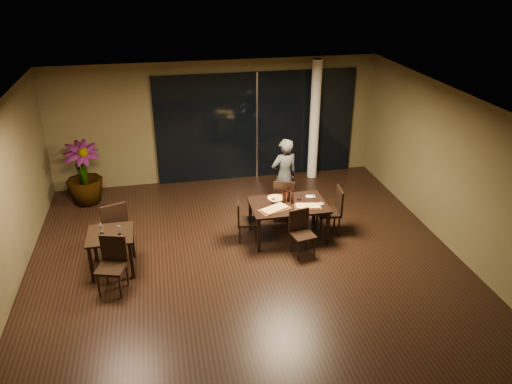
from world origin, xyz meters
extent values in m
plane|color=black|center=(0.00, 0.00, 0.00)|extent=(8.00, 8.00, 0.00)
cube|color=brown|center=(0.00, 4.05, 1.50)|extent=(8.00, 0.10, 3.00)
cube|color=brown|center=(0.00, -4.05, 1.50)|extent=(8.00, 0.10, 3.00)
cube|color=brown|center=(4.05, 0.00, 1.50)|extent=(0.10, 8.00, 3.00)
cube|color=silver|center=(0.00, 0.00, 3.02)|extent=(8.00, 8.00, 0.04)
cube|color=black|center=(1.00, 3.96, 1.35)|extent=(5.00, 0.06, 2.70)
cylinder|color=white|center=(2.40, 3.65, 1.50)|extent=(0.24, 0.24, 3.00)
cube|color=black|center=(1.00, 0.80, 0.73)|extent=(1.50, 1.00, 0.04)
cube|color=black|center=(0.31, 0.36, 0.35)|extent=(0.06, 0.06, 0.71)
cube|color=black|center=(1.69, 0.36, 0.35)|extent=(0.06, 0.06, 0.71)
cube|color=black|center=(0.31, 1.24, 0.35)|extent=(0.06, 0.06, 0.71)
cube|color=black|center=(1.69, 1.24, 0.35)|extent=(0.06, 0.06, 0.71)
cube|color=black|center=(-2.40, 0.30, 0.73)|extent=(0.80, 0.80, 0.04)
cube|color=black|center=(-2.74, -0.04, 0.35)|extent=(0.06, 0.06, 0.71)
cube|color=black|center=(-2.06, -0.04, 0.35)|extent=(0.06, 0.06, 0.71)
cube|color=black|center=(-2.74, 0.64, 0.35)|extent=(0.06, 0.06, 0.71)
cube|color=black|center=(-2.06, 0.64, 0.35)|extent=(0.06, 0.06, 0.71)
cube|color=black|center=(1.11, 1.56, 0.46)|extent=(0.55, 0.55, 0.05)
cylinder|color=black|center=(1.33, 1.69, 0.23)|extent=(0.04, 0.04, 0.46)
cylinder|color=black|center=(0.98, 1.78, 0.23)|extent=(0.04, 0.04, 0.46)
cylinder|color=black|center=(1.24, 1.33, 0.23)|extent=(0.04, 0.04, 0.46)
cylinder|color=black|center=(0.88, 1.43, 0.23)|extent=(0.04, 0.04, 0.46)
cube|color=black|center=(1.05, 1.36, 0.72)|extent=(0.45, 0.16, 0.51)
cube|color=black|center=(1.11, 0.10, 0.42)|extent=(0.48, 0.48, 0.05)
cylinder|color=black|center=(0.97, -0.09, 0.21)|extent=(0.03, 0.03, 0.42)
cylinder|color=black|center=(1.30, -0.03, 0.21)|extent=(0.03, 0.03, 0.42)
cylinder|color=black|center=(0.91, 0.24, 0.21)|extent=(0.03, 0.03, 0.42)
cylinder|color=black|center=(1.24, 0.30, 0.21)|extent=(0.03, 0.03, 0.42)
cube|color=black|center=(1.07, 0.29, 0.65)|extent=(0.41, 0.12, 0.47)
cube|color=black|center=(0.18, 0.85, 0.41)|extent=(0.45, 0.45, 0.05)
cylinder|color=black|center=(0.32, 0.66, 0.20)|extent=(0.03, 0.03, 0.41)
cylinder|color=black|center=(0.37, 0.98, 0.20)|extent=(0.03, 0.03, 0.41)
cylinder|color=black|center=(0.00, 0.71, 0.20)|extent=(0.03, 0.03, 0.41)
cylinder|color=black|center=(0.05, 1.04, 0.20)|extent=(0.03, 0.03, 0.41)
cube|color=black|center=(0.00, 0.88, 0.63)|extent=(0.10, 0.40, 0.45)
cube|color=black|center=(1.85, 0.80, 0.47)|extent=(0.51, 0.51, 0.05)
cylinder|color=black|center=(1.69, 1.01, 0.23)|extent=(0.04, 0.04, 0.47)
cylinder|color=black|center=(1.64, 0.64, 0.23)|extent=(0.04, 0.04, 0.47)
cylinder|color=black|center=(2.06, 0.97, 0.23)|extent=(0.04, 0.04, 0.47)
cylinder|color=black|center=(2.02, 0.59, 0.23)|extent=(0.04, 0.04, 0.47)
cube|color=black|center=(2.06, 0.78, 0.73)|extent=(0.09, 0.46, 0.52)
cube|color=black|center=(-2.42, 1.03, 0.50)|extent=(0.62, 0.62, 0.06)
cylinder|color=black|center=(-2.29, 1.29, 0.25)|extent=(0.04, 0.04, 0.50)
cylinder|color=black|center=(-2.67, 1.16, 0.25)|extent=(0.04, 0.04, 0.50)
cylinder|color=black|center=(-2.16, 0.91, 0.25)|extent=(0.04, 0.04, 0.50)
cylinder|color=black|center=(-2.54, 0.78, 0.25)|extent=(0.04, 0.04, 0.50)
cube|color=black|center=(-2.34, 0.82, 0.78)|extent=(0.48, 0.20, 0.56)
cube|color=black|center=(-2.37, -0.37, 0.46)|extent=(0.56, 0.56, 0.05)
cylinder|color=black|center=(-2.60, -0.49, 0.23)|extent=(0.04, 0.04, 0.46)
cylinder|color=black|center=(-2.25, -0.60, 0.23)|extent=(0.04, 0.04, 0.46)
cylinder|color=black|center=(-2.50, -0.14, 0.23)|extent=(0.04, 0.04, 0.46)
cylinder|color=black|center=(-2.14, -0.25, 0.23)|extent=(0.04, 0.04, 0.46)
cube|color=black|center=(-2.31, -0.17, 0.72)|extent=(0.44, 0.17, 0.51)
imported|color=#2A2D2F|center=(1.19, 1.91, 0.85)|extent=(0.66, 0.52, 1.71)
imported|color=#26501A|center=(-3.16, 3.23, 0.73)|extent=(1.00, 1.00, 1.45)
cube|color=#452716|center=(0.67, 0.61, 0.76)|extent=(0.69, 0.52, 0.01)
cube|color=#442416|center=(1.34, 0.58, 0.76)|extent=(0.56, 0.35, 0.01)
cylinder|color=#A93312|center=(0.81, 1.08, 0.76)|extent=(0.32, 0.32, 0.01)
cylinder|color=white|center=(0.72, 0.89, 0.80)|extent=(0.08, 0.08, 0.09)
cylinder|color=white|center=(1.25, 0.94, 0.80)|extent=(0.08, 0.08, 0.10)
cube|color=silver|center=(1.59, 0.65, 0.76)|extent=(0.18, 0.10, 0.01)
cube|color=white|center=(1.52, 1.02, 0.76)|extent=(0.20, 0.13, 0.01)
cube|color=silver|center=(-2.37, 0.12, 0.76)|extent=(0.21, 0.17, 0.01)
camera|label=1|loc=(-1.38, -7.70, 5.22)|focal=35.00mm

